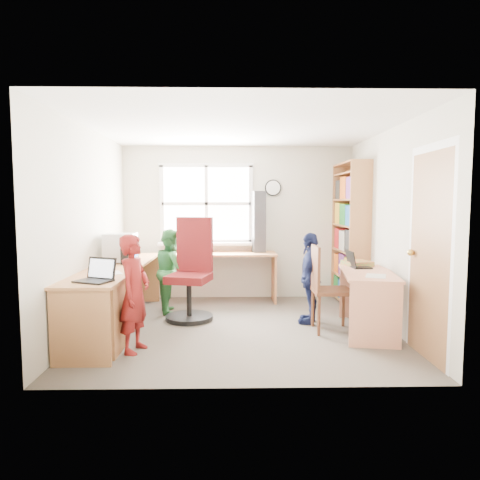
{
  "coord_description": "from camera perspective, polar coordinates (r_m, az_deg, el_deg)",
  "views": [
    {
      "loc": [
        -0.11,
        -5.08,
        1.52
      ],
      "look_at": [
        0.0,
        0.25,
        1.05
      ],
      "focal_mm": 32.0,
      "sensor_mm": 36.0,
      "label": 1
    }
  ],
  "objects": [
    {
      "name": "potted_plant",
      "position": [
        6.62,
        -5.65,
        -0.34
      ],
      "size": [
        0.17,
        0.14,
        0.31
      ],
      "primitive_type": "imported",
      "rotation": [
        0.0,
        0.0,
        -0.0
      ],
      "color": "#2C6F39",
      "rests_on": "l_desk"
    },
    {
      "name": "person_red",
      "position": [
        4.49,
        -13.89,
        -6.92
      ],
      "size": [
        0.38,
        0.49,
        1.2
      ],
      "primitive_type": "imported",
      "rotation": [
        0.0,
        0.0,
        1.34
      ],
      "color": "maroon",
      "rests_on": "ground"
    },
    {
      "name": "laptop_right",
      "position": [
        5.51,
        15.22,
        -3.04
      ],
      "size": [
        0.27,
        0.32,
        0.21
      ],
      "rotation": [
        0.0,
        0.0,
        1.62
      ],
      "color": "black",
      "rests_on": "right_desk"
    },
    {
      "name": "room",
      "position": [
        5.19,
        0.16,
        1.69
      ],
      "size": [
        3.64,
        3.44,
        2.44
      ],
      "color": "#494139",
      "rests_on": "ground"
    },
    {
      "name": "bookshelf",
      "position": [
        6.53,
        14.45,
        0.32
      ],
      "size": [
        0.3,
        1.02,
        2.1
      ],
      "color": "#B87A49",
      "rests_on": "ground"
    },
    {
      "name": "person_navy",
      "position": [
        5.47,
        9.36,
        -5.01
      ],
      "size": [
        0.46,
        0.72,
        1.14
      ],
      "primitive_type": "imported",
      "rotation": [
        0.0,
        0.0,
        -1.86
      ],
      "color": "#161D46",
      "rests_on": "ground"
    },
    {
      "name": "right_desk",
      "position": [
        5.26,
        16.63,
        -6.17
      ],
      "size": [
        0.77,
        1.31,
        0.71
      ],
      "rotation": [
        0.0,
        0.0,
        -0.17
      ],
      "color": "tan",
      "rests_on": "ground"
    },
    {
      "name": "l_desk",
      "position": [
        5.06,
        -14.96,
        -7.28
      ],
      "size": [
        2.38,
        2.95,
        0.75
      ],
      "color": "#B87A49",
      "rests_on": "ground"
    },
    {
      "name": "cd_tower",
      "position": [
        6.61,
        2.53,
        2.44
      ],
      "size": [
        0.22,
        0.2,
        0.95
      ],
      "rotation": [
        0.0,
        0.0,
        0.19
      ],
      "color": "black",
      "rests_on": "l_desk"
    },
    {
      "name": "person_green",
      "position": [
        6.01,
        -9.09,
        -4.05
      ],
      "size": [
        0.56,
        0.65,
        1.16
      ],
      "primitive_type": "imported",
      "rotation": [
        0.0,
        0.0,
        1.81
      ],
      "color": "#2E7436",
      "rests_on": "ground"
    },
    {
      "name": "paper_a",
      "position": [
        4.88,
        -16.71,
        -4.22
      ],
      "size": [
        0.29,
        0.33,
        0.0
      ],
      "rotation": [
        0.0,
        0.0,
        0.43
      ],
      "color": "beige",
      "rests_on": "l_desk"
    },
    {
      "name": "speaker_a",
      "position": [
        5.54,
        -15.15,
        -2.12
      ],
      "size": [
        0.12,
        0.12,
        0.19
      ],
      "rotation": [
        0.0,
        0.0,
        0.25
      ],
      "color": "black",
      "rests_on": "l_desk"
    },
    {
      "name": "paper_b",
      "position": [
        4.94,
        17.66,
        -4.59
      ],
      "size": [
        0.3,
        0.35,
        0.0
      ],
      "rotation": [
        0.0,
        0.0,
        -0.37
      ],
      "color": "beige",
      "rests_on": "right_desk"
    },
    {
      "name": "crt_monitor",
      "position": [
        5.73,
        -15.64,
        -0.97
      ],
      "size": [
        0.39,
        0.34,
        0.37
      ],
      "rotation": [
        0.0,
        0.0,
        -0.01
      ],
      "color": "silver",
      "rests_on": "l_desk"
    },
    {
      "name": "speaker_b",
      "position": [
        6.17,
        -13.95,
        -1.42
      ],
      "size": [
        0.12,
        0.12,
        0.19
      ],
      "rotation": [
        0.0,
        0.0,
        -0.32
      ],
      "color": "black",
      "rests_on": "l_desk"
    },
    {
      "name": "laptop_left",
      "position": [
        4.43,
        -18.55,
        -4.54
      ],
      "size": [
        0.41,
        0.38,
        0.23
      ],
      "rotation": [
        0.0,
        0.0,
        -0.4
      ],
      "color": "black",
      "rests_on": "l_desk"
    },
    {
      "name": "game_box",
      "position": [
        5.68,
        15.36,
        -3.0
      ],
      "size": [
        0.38,
        0.38,
        0.06
      ],
      "rotation": [
        0.0,
        0.0,
        0.28
      ],
      "color": "red",
      "rests_on": "right_desk"
    },
    {
      "name": "swivel_chair",
      "position": [
        5.64,
        -6.51,
        -4.71
      ],
      "size": [
        0.75,
        0.75,
        1.32
      ],
      "rotation": [
        0.0,
        0.0,
        -0.25
      ],
      "color": "black",
      "rests_on": "ground"
    },
    {
      "name": "wooden_chair",
      "position": [
        5.15,
        11.33,
        -5.91
      ],
      "size": [
        0.44,
        0.44,
        1.01
      ],
      "rotation": [
        0.0,
        0.0,
        -0.0
      ],
      "color": "brown",
      "rests_on": "ground"
    }
  ]
}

